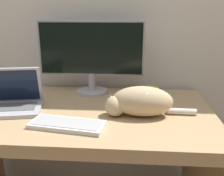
{
  "coord_description": "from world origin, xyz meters",
  "views": [
    {
      "loc": [
        0.29,
        -0.88,
        1.3
      ],
      "look_at": [
        0.19,
        0.36,
        0.91
      ],
      "focal_mm": 42.0,
      "sensor_mm": 36.0,
      "label": 1
    }
  ],
  "objects_px": {
    "external_keyboard": "(67,124)",
    "cat": "(140,101)",
    "monitor": "(91,54)",
    "laptop": "(12,102)"
  },
  "relations": [
    {
      "from": "external_keyboard",
      "to": "cat",
      "type": "relative_size",
      "value": 0.78
    },
    {
      "from": "monitor",
      "to": "external_keyboard",
      "type": "xyz_separation_m",
      "value": [
        -0.04,
        -0.49,
        -0.24
      ]
    },
    {
      "from": "cat",
      "to": "external_keyboard",
      "type": "bearing_deg",
      "value": -153.08
    },
    {
      "from": "laptop",
      "to": "external_keyboard",
      "type": "height_order",
      "value": "laptop"
    },
    {
      "from": "monitor",
      "to": "cat",
      "type": "relative_size",
      "value": 1.4
    },
    {
      "from": "monitor",
      "to": "external_keyboard",
      "type": "bearing_deg",
      "value": -94.87
    },
    {
      "from": "laptop",
      "to": "cat",
      "type": "xyz_separation_m",
      "value": [
        0.67,
        -0.02,
        0.03
      ]
    },
    {
      "from": "monitor",
      "to": "cat",
      "type": "height_order",
      "value": "monitor"
    },
    {
      "from": "laptop",
      "to": "cat",
      "type": "distance_m",
      "value": 0.67
    },
    {
      "from": "external_keyboard",
      "to": "cat",
      "type": "xyz_separation_m",
      "value": [
        0.33,
        0.16,
        0.06
      ]
    }
  ]
}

